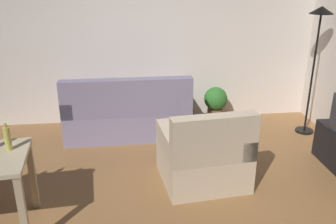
{
  "coord_description": "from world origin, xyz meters",
  "views": [
    {
      "loc": [
        -0.36,
        -3.39,
        2.28
      ],
      "look_at": [
        0.1,
        0.5,
        0.75
      ],
      "focal_mm": 39.62,
      "sensor_mm": 36.0,
      "label": 1
    }
  ],
  "objects": [
    {
      "name": "ground_plane",
      "position": [
        0.0,
        0.0,
        -0.01
      ],
      "size": [
        5.2,
        4.4,
        0.02
      ],
      "primitive_type": "cube",
      "color": "olive"
    },
    {
      "name": "armchair",
      "position": [
        0.47,
        0.19,
        0.32
      ],
      "size": [
        0.98,
        0.93,
        0.92
      ],
      "rotation": [
        0.0,
        0.0,
        3.25
      ],
      "color": "beige",
      "rests_on": "ground_plane"
    },
    {
      "name": "couch",
      "position": [
        -0.36,
        1.59,
        0.31
      ],
      "size": [
        1.76,
        0.84,
        0.92
      ],
      "rotation": [
        0.0,
        0.0,
        3.14
      ],
      "color": "gray",
      "rests_on": "ground_plane"
    },
    {
      "name": "potted_plant",
      "position": [
        1.01,
        1.9,
        0.33
      ],
      "size": [
        0.36,
        0.36,
        0.57
      ],
      "color": "brown",
      "rests_on": "ground_plane"
    },
    {
      "name": "wall_rear",
      "position": [
        0.0,
        2.2,
        1.35
      ],
      "size": [
        5.2,
        0.1,
        2.7
      ],
      "primitive_type": "cube",
      "color": "silver",
      "rests_on": "ground_plane"
    },
    {
      "name": "torchiere_lamp",
      "position": [
        2.25,
        1.38,
        1.41
      ],
      "size": [
        0.32,
        0.32,
        1.81
      ],
      "color": "black",
      "rests_on": "ground_plane"
    },
    {
      "name": "bottle_squat",
      "position": [
        -1.42,
        -0.29,
        0.87
      ],
      "size": [
        0.06,
        0.06,
        0.26
      ],
      "color": "#BCB24C",
      "rests_on": "desk"
    }
  ]
}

